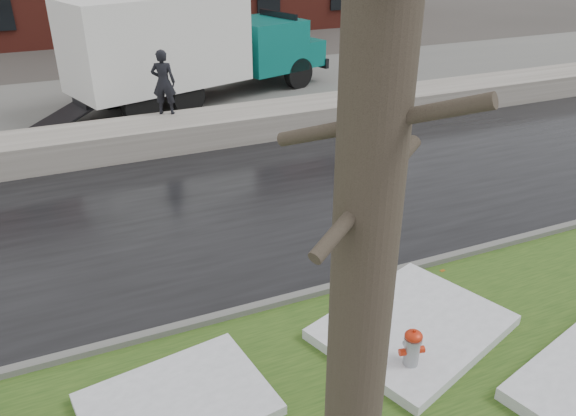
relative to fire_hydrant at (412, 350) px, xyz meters
name	(u,v)px	position (x,y,z in m)	size (l,w,h in m)	color
ground	(329,338)	(-0.63, 1.09, -0.42)	(120.00, 120.00, 0.00)	#47423D
verge	(374,396)	(-0.63, -0.16, -0.40)	(60.00, 4.50, 0.04)	#244517
road	(232,209)	(-0.63, 5.59, -0.41)	(60.00, 7.00, 0.03)	black
parking_lot	(152,103)	(-0.63, 14.09, -0.41)	(60.00, 9.00, 0.03)	slate
curb	(301,297)	(-0.63, 2.09, -0.35)	(60.00, 0.15, 0.14)	slate
snowbank	(182,132)	(-0.63, 9.79, -0.05)	(60.00, 1.60, 0.75)	#ACA69D
fire_hydrant	(412,350)	(0.00, 0.00, 0.00)	(0.36, 0.32, 0.72)	#92959A
tree	(368,203)	(-1.63, -1.25, 3.04)	(1.31, 1.49, 6.79)	brown
box_truck	(188,46)	(0.68, 13.76, 1.43)	(10.53, 4.96, 3.51)	black
worker	(163,82)	(-0.89, 10.39, 1.19)	(0.63, 0.41, 1.73)	black
snow_patch_near	(413,327)	(0.53, 0.69, -0.30)	(2.60, 2.00, 0.16)	white
snow_patch_far	(177,404)	(-2.99, 0.61, -0.31)	(2.20, 1.60, 0.14)	white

